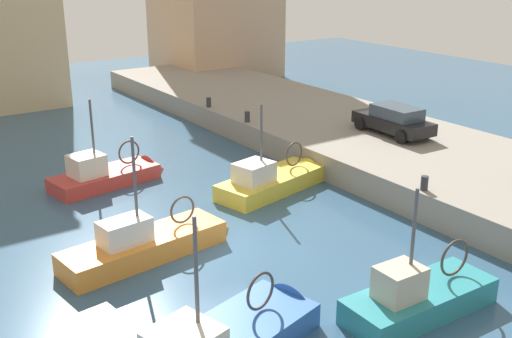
# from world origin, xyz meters

# --- Properties ---
(water_surface) EXTENTS (80.00, 80.00, 0.00)m
(water_surface) POSITION_xyz_m (0.00, 0.00, 0.00)
(water_surface) COLOR #335675
(water_surface) RESTS_ON ground
(quay_wall) EXTENTS (9.00, 56.00, 1.20)m
(quay_wall) POSITION_xyz_m (11.50, 0.00, 0.60)
(quay_wall) COLOR gray
(quay_wall) RESTS_ON ground
(fishing_boat_orange) EXTENTS (6.59, 2.39, 4.98)m
(fishing_boat_orange) POSITION_xyz_m (-2.37, 1.08, 0.12)
(fishing_boat_orange) COLOR orange
(fishing_boat_orange) RESTS_ON ground
(fishing_boat_teal) EXTENTS (5.49, 2.00, 4.62)m
(fishing_boat_teal) POSITION_xyz_m (2.59, -6.43, 0.13)
(fishing_boat_teal) COLOR teal
(fishing_boat_teal) RESTS_ON ground
(fishing_boat_red) EXTENTS (5.65, 2.61, 4.71)m
(fishing_boat_red) POSITION_xyz_m (-0.85, 8.41, 0.14)
(fishing_boat_red) COLOR #BC3833
(fishing_boat_red) RESTS_ON ground
(fishing_boat_yellow) EXTENTS (6.24, 3.08, 4.73)m
(fishing_boat_yellow) POSITION_xyz_m (4.72, 3.75, 0.13)
(fishing_boat_yellow) COLOR gold
(fishing_boat_yellow) RESTS_ON ground
(parked_car_black) EXTENTS (1.98, 4.27, 1.42)m
(parked_car_black) POSITION_xyz_m (11.94, 4.04, 1.92)
(parked_car_black) COLOR black
(parked_car_black) RESTS_ON quay_wall
(mooring_bollard_south) EXTENTS (0.28, 0.28, 0.55)m
(mooring_bollard_south) POSITION_xyz_m (7.35, -2.00, 1.48)
(mooring_bollard_south) COLOR #2D2D33
(mooring_bollard_south) RESTS_ON quay_wall
(mooring_bollard_mid) EXTENTS (0.28, 0.28, 0.55)m
(mooring_bollard_mid) POSITION_xyz_m (7.35, 10.00, 1.48)
(mooring_bollard_mid) COLOR #2D2D33
(mooring_bollard_mid) RESTS_ON quay_wall
(mooring_bollard_north) EXTENTS (0.28, 0.28, 0.55)m
(mooring_bollard_north) POSITION_xyz_m (7.35, 14.00, 1.48)
(mooring_bollard_north) COLOR #2D2D33
(mooring_bollard_north) RESTS_ON quay_wall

